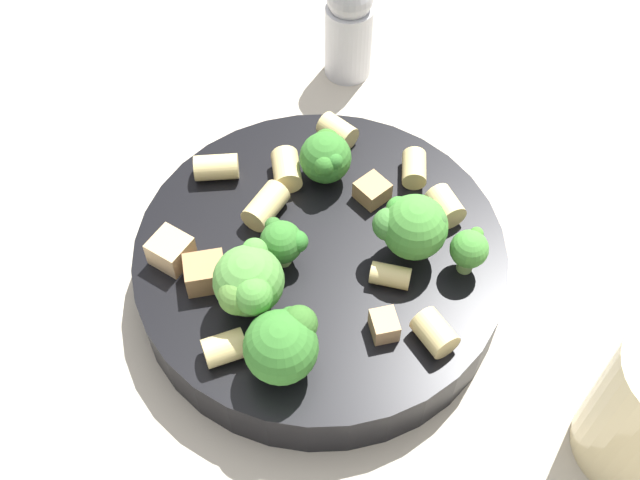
{
  "coord_description": "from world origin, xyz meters",
  "views": [
    {
      "loc": [
        -0.27,
        -0.02,
        0.43
      ],
      "look_at": [
        0.0,
        0.0,
        0.05
      ],
      "focal_mm": 45.0,
      "sensor_mm": 36.0,
      "label": 1
    }
  ],
  "objects_px": {
    "broccoli_floret_3": "(248,283)",
    "chicken_chunk_0": "(384,325)",
    "broccoli_floret_4": "(326,157)",
    "pepper_shaker": "(349,26)",
    "rigatoni_7": "(216,167)",
    "rigatoni_1": "(435,333)",
    "broccoli_floret_5": "(412,226)",
    "rigatoni_2": "(337,131)",
    "pasta_bowl": "(320,263)",
    "broccoli_floret_2": "(470,250)",
    "rigatoni_4": "(225,348)",
    "broccoli_floret_1": "(282,343)",
    "chicken_chunk_2": "(171,251)",
    "rigatoni_8": "(390,276)",
    "rigatoni_6": "(445,206)",
    "chicken_chunk_3": "(205,273)",
    "chicken_chunk_1": "(372,191)",
    "rigatoni_5": "(266,206)",
    "rigatoni_0": "(414,168)",
    "rigatoni_3": "(287,169)",
    "broccoli_floret_0": "(283,242)"
  },
  "relations": [
    {
      "from": "rigatoni_4",
      "to": "rigatoni_7",
      "type": "distance_m",
      "value": 0.13
    },
    {
      "from": "broccoli_floret_3",
      "to": "rigatoni_4",
      "type": "bearing_deg",
      "value": 159.89
    },
    {
      "from": "rigatoni_1",
      "to": "rigatoni_7",
      "type": "bearing_deg",
      "value": 50.6
    },
    {
      "from": "rigatoni_2",
      "to": "chicken_chunk_2",
      "type": "distance_m",
      "value": 0.14
    },
    {
      "from": "broccoli_floret_3",
      "to": "chicken_chunk_0",
      "type": "bearing_deg",
      "value": -97.36
    },
    {
      "from": "rigatoni_7",
      "to": "chicken_chunk_3",
      "type": "height_order",
      "value": "chicken_chunk_3"
    },
    {
      "from": "rigatoni_3",
      "to": "rigatoni_6",
      "type": "relative_size",
      "value": 1.16
    },
    {
      "from": "pepper_shaker",
      "to": "rigatoni_3",
      "type": "bearing_deg",
      "value": 166.42
    },
    {
      "from": "rigatoni_1",
      "to": "chicken_chunk_2",
      "type": "height_order",
      "value": "same"
    },
    {
      "from": "pasta_bowl",
      "to": "chicken_chunk_3",
      "type": "xyz_separation_m",
      "value": [
        -0.03,
        0.06,
        0.02
      ]
    },
    {
      "from": "rigatoni_1",
      "to": "chicken_chunk_0",
      "type": "xyz_separation_m",
      "value": [
        0.0,
        0.03,
        -0.0
      ]
    },
    {
      "from": "broccoli_floret_3",
      "to": "rigatoni_8",
      "type": "relative_size",
      "value": 2.03
    },
    {
      "from": "broccoli_floret_3",
      "to": "chicken_chunk_1",
      "type": "xyz_separation_m",
      "value": [
        0.09,
        -0.07,
        -0.02
      ]
    },
    {
      "from": "broccoli_floret_1",
      "to": "rigatoni_6",
      "type": "xyz_separation_m",
      "value": [
        0.11,
        -0.09,
        -0.02
      ]
    },
    {
      "from": "rigatoni_2",
      "to": "chicken_chunk_2",
      "type": "bearing_deg",
      "value": 137.54
    },
    {
      "from": "broccoli_floret_0",
      "to": "broccoli_floret_4",
      "type": "distance_m",
      "value": 0.07
    },
    {
      "from": "rigatoni_8",
      "to": "chicken_chunk_2",
      "type": "distance_m",
      "value": 0.13
    },
    {
      "from": "pasta_bowl",
      "to": "chicken_chunk_0",
      "type": "relative_size",
      "value": 13.79
    },
    {
      "from": "broccoli_floret_2",
      "to": "broccoli_floret_3",
      "type": "relative_size",
      "value": 0.67
    },
    {
      "from": "broccoli_floret_0",
      "to": "chicken_chunk_3",
      "type": "height_order",
      "value": "broccoli_floret_0"
    },
    {
      "from": "chicken_chunk_2",
      "to": "pepper_shaker",
      "type": "distance_m",
      "value": 0.23
    },
    {
      "from": "rigatoni_7",
      "to": "chicken_chunk_3",
      "type": "bearing_deg",
      "value": -176.77
    },
    {
      "from": "rigatoni_0",
      "to": "rigatoni_3",
      "type": "height_order",
      "value": "rigatoni_3"
    },
    {
      "from": "broccoli_floret_4",
      "to": "pepper_shaker",
      "type": "relative_size",
      "value": 0.42
    },
    {
      "from": "pasta_bowl",
      "to": "rigatoni_5",
      "type": "relative_size",
      "value": 7.79
    },
    {
      "from": "rigatoni_5",
      "to": "pepper_shaker",
      "type": "relative_size",
      "value": 0.34
    },
    {
      "from": "broccoli_floret_4",
      "to": "pepper_shaker",
      "type": "height_order",
      "value": "pepper_shaker"
    },
    {
      "from": "pasta_bowl",
      "to": "broccoli_floret_1",
      "type": "bearing_deg",
      "value": 168.77
    },
    {
      "from": "broccoli_floret_3",
      "to": "rigatoni_2",
      "type": "distance_m",
      "value": 0.14
    },
    {
      "from": "rigatoni_7",
      "to": "pepper_shaker",
      "type": "relative_size",
      "value": 0.32
    },
    {
      "from": "broccoli_floret_2",
      "to": "chicken_chunk_0",
      "type": "height_order",
      "value": "broccoli_floret_2"
    },
    {
      "from": "rigatoni_7",
      "to": "chicken_chunk_3",
      "type": "distance_m",
      "value": 0.08
    },
    {
      "from": "pasta_bowl",
      "to": "broccoli_floret_3",
      "type": "height_order",
      "value": "broccoli_floret_3"
    },
    {
      "from": "rigatoni_1",
      "to": "chicken_chunk_1",
      "type": "xyz_separation_m",
      "value": [
        0.1,
        0.04,
        -0.0
      ]
    },
    {
      "from": "pasta_bowl",
      "to": "broccoli_floret_2",
      "type": "bearing_deg",
      "value": -95.32
    },
    {
      "from": "broccoli_floret_3",
      "to": "rigatoni_7",
      "type": "height_order",
      "value": "broccoli_floret_3"
    },
    {
      "from": "chicken_chunk_0",
      "to": "rigatoni_7",
      "type": "bearing_deg",
      "value": 45.18
    },
    {
      "from": "broccoli_floret_0",
      "to": "broccoli_floret_1",
      "type": "relative_size",
      "value": 0.72
    },
    {
      "from": "rigatoni_7",
      "to": "broccoli_floret_1",
      "type": "bearing_deg",
      "value": -157.61
    },
    {
      "from": "broccoli_floret_1",
      "to": "broccoli_floret_4",
      "type": "distance_m",
      "value": 0.13
    },
    {
      "from": "broccoli_floret_5",
      "to": "rigatoni_2",
      "type": "relative_size",
      "value": 1.97
    },
    {
      "from": "rigatoni_1",
      "to": "pasta_bowl",
      "type": "bearing_deg",
      "value": 49.14
    },
    {
      "from": "broccoli_floret_0",
      "to": "broccoli_floret_3",
      "type": "bearing_deg",
      "value": 156.3
    },
    {
      "from": "broccoli_floret_0",
      "to": "rigatoni_1",
      "type": "height_order",
      "value": "broccoli_floret_0"
    },
    {
      "from": "chicken_chunk_1",
      "to": "pepper_shaker",
      "type": "relative_size",
      "value": 0.21
    },
    {
      "from": "broccoli_floret_2",
      "to": "rigatoni_4",
      "type": "height_order",
      "value": "broccoli_floret_2"
    },
    {
      "from": "rigatoni_5",
      "to": "pepper_shaker",
      "type": "xyz_separation_m",
      "value": [
        0.17,
        -0.04,
        -0.0
      ]
    },
    {
      "from": "rigatoni_2",
      "to": "rigatoni_6",
      "type": "bearing_deg",
      "value": -130.78
    },
    {
      "from": "pasta_bowl",
      "to": "broccoli_floret_3",
      "type": "bearing_deg",
      "value": 140.19
    },
    {
      "from": "broccoli_floret_3",
      "to": "pepper_shaker",
      "type": "bearing_deg",
      "value": -10.89
    }
  ]
}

